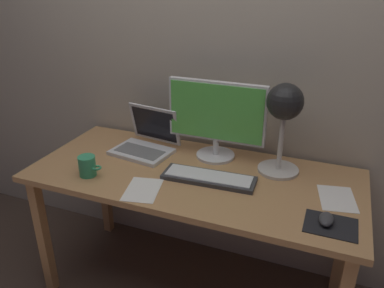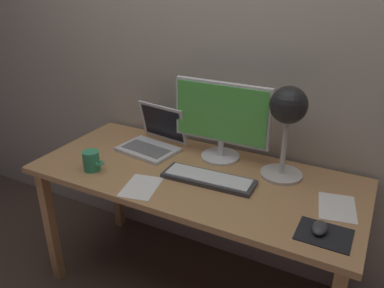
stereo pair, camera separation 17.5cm
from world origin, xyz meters
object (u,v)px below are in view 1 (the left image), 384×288
Objects in this scene: coffee_mug at (88,166)px; laptop at (148,139)px; keyboard_main at (209,178)px; mouse at (326,219)px; monitor at (216,117)px; desk_lamp at (284,111)px.

laptop is at bearing 70.08° from coffee_mug.
mouse is (0.54, -0.15, 0.01)m from keyboard_main.
monitor is 4.33× the size of coffee_mug.
coffee_mug is (-0.13, -0.37, -0.01)m from laptop.
mouse reaches higher than keyboard_main.
laptop is 0.75m from desk_lamp.
mouse is at bearing -34.29° from monitor.
laptop is 0.77× the size of desk_lamp.
desk_lamp is (0.34, -0.04, 0.09)m from monitor.
coffee_mug is at bearing -179.19° from mouse.
keyboard_main is at bearing -25.03° from laptop.
monitor is at bearing 173.48° from desk_lamp.
laptop is at bearing -179.13° from desk_lamp.
mouse is at bearing 0.81° from coffee_mug.
mouse is 1.09m from coffee_mug.
monitor is at bearing 7.53° from laptop.
mouse is at bearing -20.09° from laptop.
monitor reaches higher than coffee_mug.
desk_lamp reaches higher than keyboard_main.
keyboard_main is 1.01× the size of desk_lamp.
desk_lamp is 0.96m from coffee_mug.
laptop is 1.02m from mouse.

